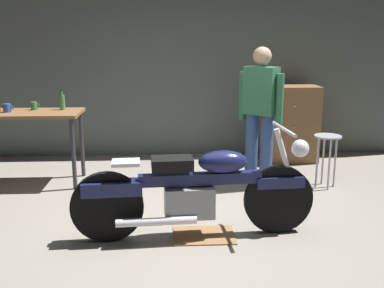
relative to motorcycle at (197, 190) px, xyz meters
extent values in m
plane|color=gray|center=(0.01, 0.21, -0.45)|extent=(12.00, 12.00, 0.00)
cube|color=#56605B|center=(0.01, 3.01, 1.10)|extent=(8.00, 0.12, 3.10)
cube|color=brown|center=(-1.96, 1.64, 0.43)|extent=(1.30, 0.64, 0.04)
cylinder|color=#2D2D33|center=(-1.37, 1.38, -0.02)|extent=(0.05, 0.05, 0.86)
cylinder|color=#2D2D33|center=(-1.37, 1.90, -0.02)|extent=(0.05, 0.05, 0.86)
cylinder|color=black|center=(0.76, 0.06, -0.13)|extent=(0.64, 0.11, 0.64)
cylinder|color=black|center=(-0.79, -0.05, -0.13)|extent=(0.64, 0.11, 0.64)
cube|color=#191E4C|center=(0.76, 0.06, 0.05)|extent=(0.45, 0.17, 0.10)
cube|color=#191E4C|center=(-0.74, -0.05, 0.05)|extent=(0.53, 0.22, 0.12)
cube|color=gray|center=(-0.07, 0.00, -0.11)|extent=(0.46, 0.27, 0.28)
cube|color=#191E4C|center=(0.03, 0.01, 0.10)|extent=(1.10, 0.18, 0.10)
ellipsoid|color=#191E4C|center=(0.23, 0.02, 0.25)|extent=(0.45, 0.25, 0.20)
cube|color=black|center=(-0.22, -0.01, 0.25)|extent=(0.38, 0.26, 0.10)
cube|color=silver|center=(-0.62, -0.04, 0.27)|extent=(0.25, 0.22, 0.03)
cylinder|color=silver|center=(0.82, 0.06, 0.20)|extent=(0.27, 0.07, 0.68)
cylinder|color=silver|center=(0.78, 0.06, 0.53)|extent=(0.07, 0.60, 0.03)
sphere|color=silver|center=(0.94, 0.07, 0.35)|extent=(0.16, 0.16, 0.16)
cylinder|color=silver|center=(-0.36, -0.16, -0.23)|extent=(0.70, 0.12, 0.07)
cylinder|color=#334F8B|center=(0.93, 1.39, -0.01)|extent=(0.15, 0.15, 0.88)
cylinder|color=#334F8B|center=(0.77, 1.51, -0.01)|extent=(0.15, 0.15, 0.88)
cube|color=#33724C|center=(0.85, 1.45, 0.71)|extent=(0.44, 0.41, 0.56)
cylinder|color=#33724C|center=(1.04, 1.30, 0.63)|extent=(0.09, 0.09, 0.58)
cylinder|color=#33724C|center=(0.66, 1.60, 0.63)|extent=(0.09, 0.09, 0.58)
sphere|color=tan|center=(0.85, 1.45, 1.11)|extent=(0.22, 0.22, 0.22)
cylinder|color=#B2B2B7|center=(1.64, 1.31, 0.18)|extent=(0.32, 0.32, 0.02)
cylinder|color=#B2B2B7|center=(1.75, 1.31, -0.14)|extent=(0.02, 0.02, 0.62)
cylinder|color=#B2B2B7|center=(1.64, 1.42, -0.14)|extent=(0.02, 0.02, 0.62)
cylinder|color=#B2B2B7|center=(1.53, 1.31, -0.14)|extent=(0.02, 0.02, 0.62)
cylinder|color=#B2B2B7|center=(1.64, 1.20, -0.14)|extent=(0.02, 0.02, 0.62)
cube|color=brown|center=(1.50, 2.51, 0.10)|extent=(0.80, 0.44, 1.10)
sphere|color=tan|center=(1.50, 2.28, 0.40)|extent=(0.04, 0.04, 0.04)
sphere|color=tan|center=(1.50, 2.28, 0.10)|extent=(0.04, 0.04, 0.04)
sphere|color=tan|center=(1.50, 2.28, -0.20)|extent=(0.04, 0.04, 0.04)
cube|color=olive|center=(0.07, 0.00, -0.44)|extent=(0.56, 0.40, 0.01)
cylinder|color=#3D7F4C|center=(-1.91, 1.78, 0.50)|extent=(0.08, 0.08, 0.10)
torus|color=#3D7F4C|center=(-1.86, 1.78, 0.51)|extent=(0.06, 0.01, 0.06)
cylinder|color=#2D51AD|center=(-2.18, 1.62, 0.50)|extent=(0.09, 0.09, 0.10)
torus|color=#2D51AD|center=(-2.13, 1.62, 0.51)|extent=(0.06, 0.01, 0.06)
cylinder|color=#4C8C4C|center=(-1.56, 1.78, 0.54)|extent=(0.06, 0.06, 0.18)
cylinder|color=#4C8C4C|center=(-1.56, 1.78, 0.66)|extent=(0.03, 0.03, 0.05)
cylinder|color=black|center=(-1.56, 1.78, 0.69)|extent=(0.03, 0.03, 0.01)
camera|label=1|loc=(-0.23, -3.74, 1.31)|focal=41.47mm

